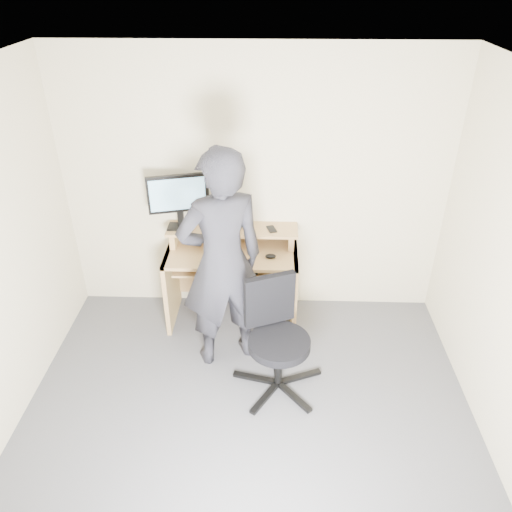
# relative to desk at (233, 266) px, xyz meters

# --- Properties ---
(ground) EXTENTS (3.50, 3.50, 0.00)m
(ground) POSITION_rel_desk_xyz_m (0.20, -1.53, -0.55)
(ground) COLOR #57585C
(ground) RESTS_ON ground
(back_wall) EXTENTS (3.50, 0.02, 2.50)m
(back_wall) POSITION_rel_desk_xyz_m (0.20, 0.22, 0.70)
(back_wall) COLOR #BEB497
(back_wall) RESTS_ON ground
(ceiling) EXTENTS (3.50, 3.50, 0.02)m
(ceiling) POSITION_rel_desk_xyz_m (0.20, -1.53, 1.95)
(ceiling) COLOR white
(ceiling) RESTS_ON back_wall
(desk) EXTENTS (1.20, 0.60, 0.91)m
(desk) POSITION_rel_desk_xyz_m (0.00, 0.00, 0.00)
(desk) COLOR tan
(desk) RESTS_ON ground
(monitor) EXTENTS (0.54, 0.18, 0.52)m
(monitor) POSITION_rel_desk_xyz_m (-0.47, 0.07, 0.67)
(monitor) COLOR black
(monitor) RESTS_ON desk
(external_drive) EXTENTS (0.10, 0.14, 0.20)m
(external_drive) POSITION_rel_desk_xyz_m (0.06, 0.11, 0.46)
(external_drive) COLOR black
(external_drive) RESTS_ON desk
(travel_mug) EXTENTS (0.09, 0.09, 0.17)m
(travel_mug) POSITION_rel_desk_xyz_m (-0.01, 0.08, 0.45)
(travel_mug) COLOR #BCBCC1
(travel_mug) RESTS_ON desk
(smartphone) EXTENTS (0.10, 0.14, 0.01)m
(smartphone) POSITION_rel_desk_xyz_m (0.36, 0.06, 0.37)
(smartphone) COLOR black
(smartphone) RESTS_ON desk
(charger) EXTENTS (0.05, 0.05, 0.03)m
(charger) POSITION_rel_desk_xyz_m (-0.16, -0.01, 0.38)
(charger) COLOR black
(charger) RESTS_ON desk
(headphones) EXTENTS (0.19, 0.19, 0.06)m
(headphones) POSITION_rel_desk_xyz_m (-0.22, 0.11, 0.37)
(headphones) COLOR silver
(headphones) RESTS_ON desk
(keyboard) EXTENTS (0.49, 0.27, 0.03)m
(keyboard) POSITION_rel_desk_xyz_m (0.03, -0.17, 0.12)
(keyboard) COLOR black
(keyboard) RESTS_ON desk
(mouse) EXTENTS (0.11, 0.09, 0.04)m
(mouse) POSITION_rel_desk_xyz_m (0.36, -0.18, 0.22)
(mouse) COLOR black
(mouse) RESTS_ON desk
(office_chair) EXTENTS (0.74, 0.72, 0.93)m
(office_chair) POSITION_rel_desk_xyz_m (0.41, -0.92, -0.04)
(office_chair) COLOR black
(office_chair) RESTS_ON ground
(person) EXTENTS (0.83, 0.69, 1.93)m
(person) POSITION_rel_desk_xyz_m (-0.03, -0.61, 0.42)
(person) COLOR black
(person) RESTS_ON ground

